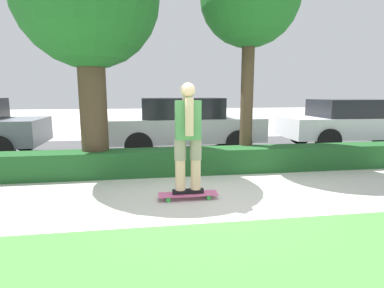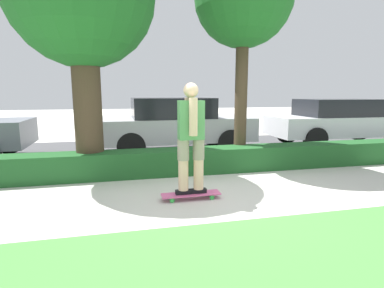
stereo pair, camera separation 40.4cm
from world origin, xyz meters
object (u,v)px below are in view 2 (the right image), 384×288
Objects in this scene: skater_person at (191,136)px; parked_car_rear at (340,121)px; parked_car_middle at (175,124)px; skateboard at (191,194)px.

parked_car_rear is at bearing 33.67° from skater_person.
skater_person is 0.41× the size of parked_car_middle.
parked_car_middle is (0.44, 4.06, -0.21)m from skater_person.
parked_car_rear is (5.49, -0.11, -0.02)m from parked_car_middle.
parked_car_middle reaches higher than parked_car_rear.
parked_car_rear reaches higher than skateboard.
skateboard is 0.20× the size of parked_car_rear.
skateboard is 0.54× the size of skater_person.
skateboard is 0.22× the size of parked_car_middle.
skater_person is at bearing -144.88° from parked_car_rear.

